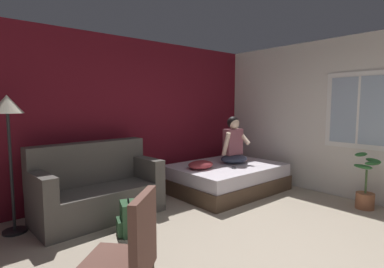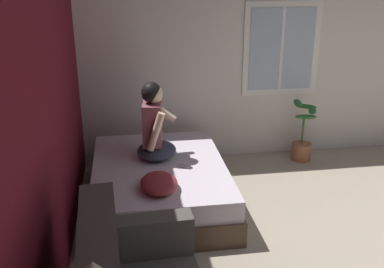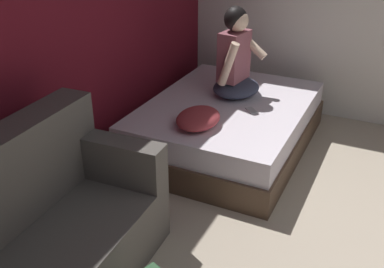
{
  "view_description": "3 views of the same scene",
  "coord_description": "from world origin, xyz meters",
  "px_view_note": "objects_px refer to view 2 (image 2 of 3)",
  "views": [
    {
      "loc": [
        -2.45,
        -1.55,
        1.6
      ],
      "look_at": [
        0.62,
        2.07,
        1.11
      ],
      "focal_mm": 28.0,
      "sensor_mm": 36.0,
      "label": 1
    },
    {
      "loc": [
        -2.98,
        2.48,
        2.55
      ],
      "look_at": [
        0.86,
        1.89,
        1.07
      ],
      "focal_mm": 42.0,
      "sensor_mm": 36.0,
      "label": 2
    },
    {
      "loc": [
        -2.25,
        0.72,
        2.19
      ],
      "look_at": [
        0.23,
        1.92,
        0.78
      ],
      "focal_mm": 42.0,
      "sensor_mm": 36.0,
      "label": 3
    }
  ],
  "objects_px": {
    "person_seated": "(154,127)",
    "throw_pillow": "(159,183)",
    "potted_plant": "(302,139)",
    "bed": "(160,184)",
    "cell_phone": "(184,166)"
  },
  "relations": [
    {
      "from": "person_seated",
      "to": "potted_plant",
      "type": "bearing_deg",
      "value": -71.4
    },
    {
      "from": "bed",
      "to": "person_seated",
      "type": "distance_m",
      "value": 0.64
    },
    {
      "from": "cell_phone",
      "to": "bed",
      "type": "bearing_deg",
      "value": -61.66
    },
    {
      "from": "bed",
      "to": "throw_pillow",
      "type": "height_order",
      "value": "throw_pillow"
    },
    {
      "from": "throw_pillow",
      "to": "potted_plant",
      "type": "distance_m",
      "value": 2.57
    },
    {
      "from": "person_seated",
      "to": "throw_pillow",
      "type": "height_order",
      "value": "person_seated"
    },
    {
      "from": "person_seated",
      "to": "bed",
      "type": "bearing_deg",
      "value": -173.65
    },
    {
      "from": "person_seated",
      "to": "throw_pillow",
      "type": "relative_size",
      "value": 1.82
    },
    {
      "from": "bed",
      "to": "cell_phone",
      "type": "distance_m",
      "value": 0.37
    },
    {
      "from": "person_seated",
      "to": "cell_phone",
      "type": "distance_m",
      "value": 0.55
    },
    {
      "from": "throw_pillow",
      "to": "potted_plant",
      "type": "bearing_deg",
      "value": -54.27
    },
    {
      "from": "throw_pillow",
      "to": "cell_phone",
      "type": "xyz_separation_m",
      "value": [
        0.5,
        -0.31,
        -0.07
      ]
    },
    {
      "from": "cell_phone",
      "to": "potted_plant",
      "type": "bearing_deg",
      "value": 166.31
    },
    {
      "from": "bed",
      "to": "throw_pillow",
      "type": "xyz_separation_m",
      "value": [
        -0.59,
        0.05,
        0.31
      ]
    },
    {
      "from": "bed",
      "to": "person_seated",
      "type": "xyz_separation_m",
      "value": [
        0.22,
        0.02,
        0.6
      ]
    }
  ]
}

